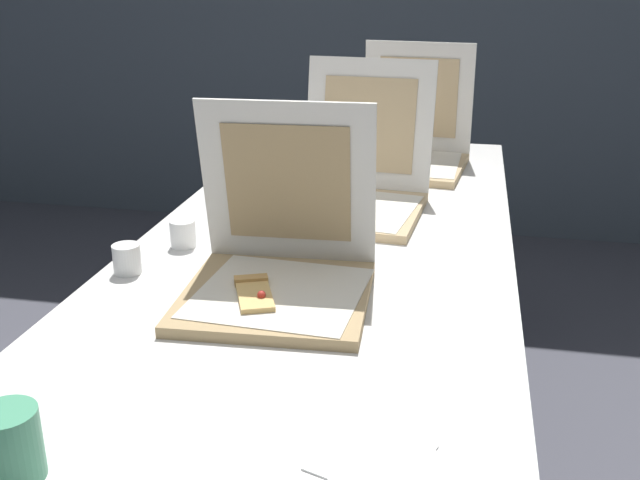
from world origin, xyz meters
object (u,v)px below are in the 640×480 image
at_px(pizza_box_middle, 355,190).
at_px(cup_white_near_left, 127,259).
at_px(cup_white_far, 270,180).
at_px(cup_printed_front, 10,445).
at_px(pizza_box_back, 408,150).
at_px(cup_white_mid, 233,212).
at_px(pizza_box_front, 278,270).
at_px(napkin_pile, 380,459).
at_px(cup_white_near_center, 183,234).
at_px(table, 325,260).

relative_size(pizza_box_middle, cup_white_near_left, 7.11).
distance_m(cup_white_far, cup_printed_front, 1.28).
relative_size(pizza_box_back, cup_white_near_left, 6.27).
distance_m(pizza_box_back, cup_white_mid, 0.74).
xyz_separation_m(pizza_box_front, cup_white_mid, (-0.21, 0.38, -0.02)).
xyz_separation_m(cup_white_near_left, cup_white_mid, (0.12, 0.34, 0.00)).
xyz_separation_m(pizza_box_back, napkin_pile, (0.10, -1.49, -0.05)).
bearing_deg(pizza_box_back, cup_white_near_center, -112.50).
xyz_separation_m(cup_printed_front, napkin_pile, (0.45, 0.12, -0.04)).
height_order(pizza_box_middle, cup_printed_front, pizza_box_middle).
relative_size(pizza_box_front, cup_white_mid, 5.98).
bearing_deg(cup_white_near_center, cup_white_near_left, -109.12).
height_order(cup_white_far, napkin_pile, cup_white_far).
distance_m(table, cup_white_near_center, 0.34).
bearing_deg(cup_white_near_left, pizza_box_front, -7.69).
bearing_deg(cup_printed_front, napkin_pile, 15.22).
bearing_deg(pizza_box_middle, cup_printed_front, -97.97).
height_order(cup_white_near_center, napkin_pile, cup_white_near_center).
height_order(table, cup_white_near_center, cup_white_near_center).
relative_size(table, cup_white_near_center, 33.95).
relative_size(table, cup_white_far, 33.95).
bearing_deg(cup_white_mid, cup_white_near_center, -110.73).
height_order(cup_white_far, cup_printed_front, cup_printed_front).
bearing_deg(cup_printed_front, cup_white_far, 90.40).
distance_m(table, cup_white_mid, 0.27).
distance_m(pizza_box_back, cup_white_far, 0.49).
height_order(cup_white_near_left, cup_printed_front, cup_printed_front).
relative_size(pizza_box_front, cup_white_near_left, 5.98).
xyz_separation_m(cup_white_near_center, cup_white_mid, (0.06, 0.17, 0.00)).
relative_size(cup_white_near_center, cup_printed_front, 0.64).
bearing_deg(table, cup_white_near_center, -161.15).
relative_size(cup_white_near_center, cup_white_mid, 1.00).
xyz_separation_m(pizza_box_middle, pizza_box_back, (0.10, 0.46, -0.00)).
bearing_deg(cup_white_mid, pizza_box_middle, 31.77).
distance_m(table, cup_white_near_left, 0.47).
xyz_separation_m(table, cup_white_mid, (-0.24, 0.07, 0.08)).
relative_size(table, cup_white_near_left, 33.95).
bearing_deg(table, cup_white_far, 122.36).
height_order(pizza_box_front, napkin_pile, pizza_box_front).
relative_size(cup_printed_front, napkin_pile, 0.53).
xyz_separation_m(pizza_box_middle, cup_white_far, (-0.26, 0.13, -0.02)).
height_order(pizza_box_middle, pizza_box_back, pizza_box_back).
xyz_separation_m(table, cup_white_far, (-0.23, 0.36, 0.08)).
bearing_deg(cup_white_near_left, table, 36.65).
bearing_deg(cup_white_near_left, cup_white_far, 77.84).
distance_m(pizza_box_middle, cup_white_far, 0.29).
relative_size(pizza_box_back, cup_white_mid, 6.27).
height_order(pizza_box_front, cup_printed_front, pizza_box_front).
distance_m(pizza_box_back, cup_white_near_center, 0.92).
relative_size(pizza_box_front, napkin_pile, 2.04).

